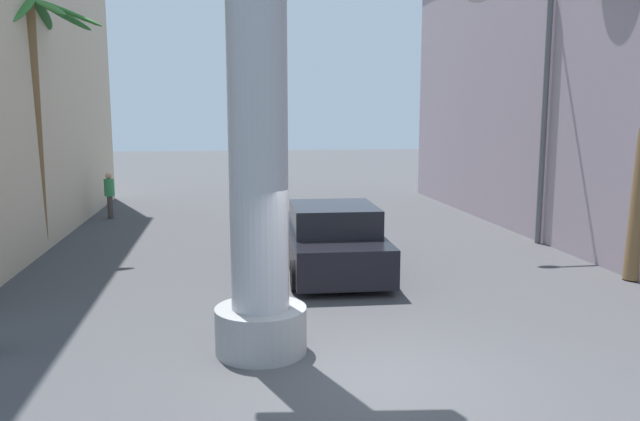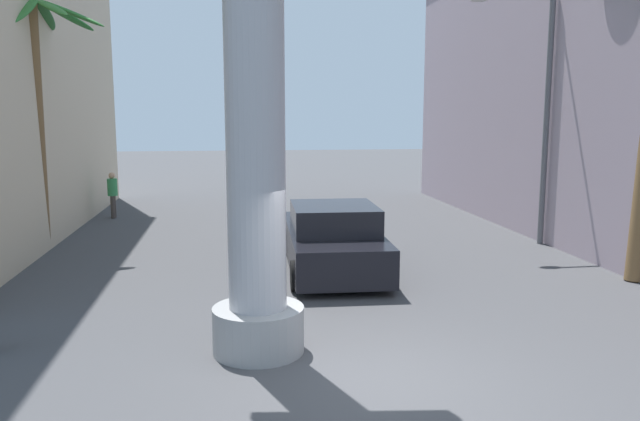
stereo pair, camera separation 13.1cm
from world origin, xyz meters
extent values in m
plane|color=#424244|center=(0.00, 10.00, 0.00)|extent=(90.27, 90.27, 0.00)
cylinder|color=#9E9EA3|center=(-1.47, 1.38, 4.60)|extent=(0.87, 0.87, 9.20)
cylinder|color=gray|center=(-1.47, 1.38, 0.35)|extent=(1.39, 1.39, 0.70)
cylinder|color=#59595E|center=(6.69, 8.33, 3.41)|extent=(0.16, 0.16, 6.81)
cylinder|color=black|center=(-0.44, 8.20, 0.32)|extent=(0.24, 0.65, 0.64)
cylinder|color=black|center=(1.49, 8.13, 0.32)|extent=(0.24, 0.65, 0.64)
cylinder|color=black|center=(-0.57, 4.58, 0.32)|extent=(0.24, 0.65, 0.64)
cylinder|color=black|center=(1.36, 4.51, 0.32)|extent=(0.24, 0.65, 0.64)
cube|color=black|center=(0.46, 6.36, 0.56)|extent=(2.21, 5.25, 0.80)
cube|color=black|center=(0.45, 5.97, 1.26)|extent=(1.94, 2.24, 0.60)
cylinder|color=brown|center=(-6.78, 9.30, 3.15)|extent=(0.55, 0.80, 6.33)
ellipsoid|color=#2A732D|center=(-5.74, 9.39, 6.12)|extent=(1.58, 0.37, 0.73)
ellipsoid|color=#25702D|center=(-6.01, 10.00, 6.13)|extent=(1.34, 1.42, 0.68)
ellipsoid|color=#26602D|center=(-6.62, 10.21, 6.15)|extent=(0.47, 1.63, 0.63)
ellipsoid|color=#2E762D|center=(-7.31, 9.75, 6.12)|extent=(1.58, 1.02, 0.72)
ellipsoid|color=#2E722D|center=(-6.66, 8.57, 6.05)|extent=(0.52, 1.53, 0.91)
ellipsoid|color=#32772D|center=(-6.07, 8.73, 6.15)|extent=(1.25, 1.50, 0.63)
cylinder|color=#3F3833|center=(-5.94, 14.43, 0.39)|extent=(0.14, 0.14, 0.79)
cylinder|color=#3F3833|center=(-5.94, 14.63, 0.39)|extent=(0.14, 0.14, 0.79)
cylinder|color=#338C4C|center=(-5.94, 14.53, 1.08)|extent=(0.35, 0.35, 0.59)
sphere|color=tan|center=(-5.94, 14.53, 1.48)|extent=(0.22, 0.22, 0.22)
camera|label=1|loc=(-1.95, -7.72, 3.59)|focal=35.00mm
camera|label=2|loc=(-1.82, -7.74, 3.59)|focal=35.00mm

